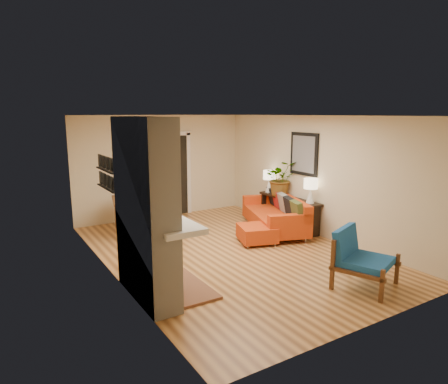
% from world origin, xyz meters
% --- Properties ---
extents(room_shell, '(6.50, 6.50, 6.50)m').
position_xyz_m(room_shell, '(0.60, 2.63, 1.24)').
color(room_shell, tan).
rests_on(room_shell, ground).
extents(fireplace, '(1.09, 1.68, 2.60)m').
position_xyz_m(fireplace, '(-2.00, -1.00, 1.24)').
color(fireplace, white).
rests_on(fireplace, ground).
extents(sofa, '(1.60, 2.36, 0.86)m').
position_xyz_m(sofa, '(1.73, 0.66, 0.38)').
color(sofa, silver).
rests_on(sofa, ground).
extents(ottoman, '(0.89, 0.89, 0.36)m').
position_xyz_m(ottoman, '(0.78, 0.17, 0.21)').
color(ottoman, silver).
rests_on(ottoman, ground).
extents(blue_chair, '(1.10, 1.09, 0.90)m').
position_xyz_m(blue_chair, '(0.90, -2.32, 0.48)').
color(blue_chair, brown).
rests_on(blue_chair, ground).
extents(dining_table, '(1.03, 1.81, 0.95)m').
position_xyz_m(dining_table, '(-1.14, 2.22, 0.62)').
color(dining_table, brown).
rests_on(dining_table, ground).
extents(console_table, '(0.34, 1.85, 0.72)m').
position_xyz_m(console_table, '(2.07, 0.68, 0.58)').
color(console_table, black).
rests_on(console_table, ground).
extents(lamp_near, '(0.30, 0.30, 0.54)m').
position_xyz_m(lamp_near, '(2.07, -0.01, 1.06)').
color(lamp_near, white).
rests_on(lamp_near, console_table).
extents(lamp_far, '(0.30, 0.30, 0.54)m').
position_xyz_m(lamp_far, '(2.07, 1.44, 1.06)').
color(lamp_far, white).
rests_on(lamp_far, console_table).
extents(houseplant, '(0.95, 0.90, 0.83)m').
position_xyz_m(houseplant, '(2.06, 0.98, 1.14)').
color(houseplant, '#1E5919').
rests_on(houseplant, console_table).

